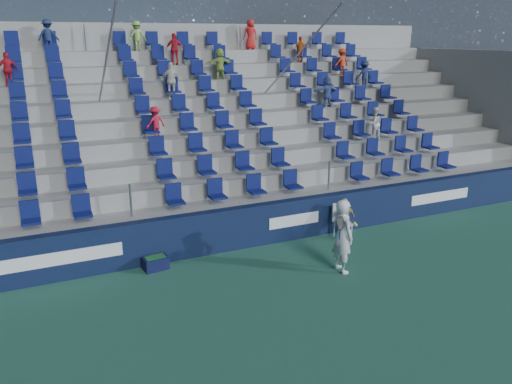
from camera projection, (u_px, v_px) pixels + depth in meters
ground at (298, 297)px, 11.42m from camera, size 70.00×70.00×0.00m
sponsor_wall at (245, 227)px, 13.99m from camera, size 24.00×0.32×1.20m
grandstand at (190, 140)px, 17.97m from camera, size 24.00×8.17×6.63m
tennis_player at (342, 236)px, 12.43m from camera, size 0.69×0.71×1.91m
line_judge_chair at (341, 218)px, 14.69m from camera, size 0.54×0.55×1.03m
line_judge at (345, 219)px, 14.55m from camera, size 0.76×0.38×1.25m
ball_bin at (156, 262)px, 12.74m from camera, size 0.66×0.48×0.34m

